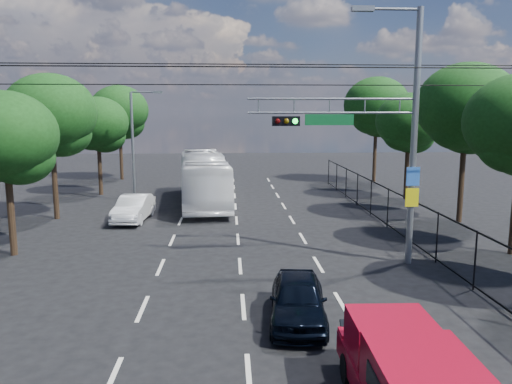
{
  "coord_description": "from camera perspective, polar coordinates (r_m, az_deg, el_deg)",
  "views": [
    {
      "loc": [
        -0.41,
        -10.25,
        5.8
      ],
      "look_at": [
        0.62,
        8.25,
        2.8
      ],
      "focal_mm": 35.0,
      "sensor_mm": 36.0,
      "label": 1
    }
  ],
  "objects": [
    {
      "name": "ground",
      "position": [
        11.79,
        -0.85,
        -20.28
      ],
      "size": [
        120.0,
        120.0,
        0.0
      ],
      "primitive_type": "plane",
      "color": "black",
      "rests_on": "ground"
    },
    {
      "name": "fence_right",
      "position": [
        24.28,
        16.16,
        -2.49
      ],
      "size": [
        0.06,
        34.03,
        2.0
      ],
      "color": "black",
      "rests_on": "ground"
    },
    {
      "name": "tree_left_d",
      "position": [
        36.42,
        -17.58,
        7.07
      ],
      "size": [
        4.2,
        4.2,
        6.83
      ],
      "color": "black",
      "rests_on": "ground"
    },
    {
      "name": "tree_right_d",
      "position": [
        34.39,
        17.08,
        7.22
      ],
      "size": [
        4.32,
        4.32,
        7.02
      ],
      "color": "black",
      "rests_on": "ground"
    },
    {
      "name": "utility_wires",
      "position": [
        19.14,
        -2.01,
        13.48
      ],
      "size": [
        22.0,
        5.04,
        0.74
      ],
      "color": "black",
      "rests_on": "ground"
    },
    {
      "name": "tree_right_c",
      "position": [
        28.08,
        22.89,
        8.35
      ],
      "size": [
        5.1,
        5.1,
        8.29
      ],
      "color": "black",
      "rests_on": "ground"
    },
    {
      "name": "lane_markings",
      "position": [
        24.94,
        -2.16,
        -4.25
      ],
      "size": [
        6.12,
        38.0,
        0.01
      ],
      "color": "beige",
      "rests_on": "ground"
    },
    {
      "name": "tree_left_e",
      "position": [
        44.24,
        -15.32,
        8.52
      ],
      "size": [
        4.92,
        4.92,
        7.99
      ],
      "color": "black",
      "rests_on": "ground"
    },
    {
      "name": "navy_hatchback",
      "position": [
        14.2,
        4.81,
        -12.11
      ],
      "size": [
        1.95,
        3.95,
        1.3
      ],
      "primitive_type": "imported",
      "rotation": [
        0.0,
        0.0,
        -0.11
      ],
      "color": "black",
      "rests_on": "ground"
    },
    {
      "name": "tree_right_e",
      "position": [
        42.03,
        13.62,
        9.12
      ],
      "size": [
        5.28,
        5.28,
        8.58
      ],
      "color": "black",
      "rests_on": "ground"
    },
    {
      "name": "white_bus",
      "position": [
        31.66,
        -6.04,
        1.54
      ],
      "size": [
        3.75,
        11.78,
        3.23
      ],
      "primitive_type": "imported",
      "rotation": [
        0.0,
        0.0,
        0.09
      ],
      "color": "white",
      "rests_on": "ground"
    },
    {
      "name": "white_van",
      "position": [
        27.49,
        -13.8,
        -1.8
      ],
      "size": [
        1.78,
        4.26,
        1.37
      ],
      "primitive_type": "imported",
      "rotation": [
        0.0,
        0.0,
        -0.08
      ],
      "color": "silver",
      "rests_on": "ground"
    },
    {
      "name": "red_pickup",
      "position": [
        10.2,
        16.91,
        -19.66
      ],
      "size": [
        1.87,
        4.79,
        1.76
      ],
      "color": "black",
      "rests_on": "ground"
    },
    {
      "name": "streetlight_left",
      "position": [
        32.85,
        -13.63,
        5.69
      ],
      "size": [
        2.09,
        0.22,
        7.08
      ],
      "color": "slate",
      "rests_on": "ground"
    },
    {
      "name": "tree_left_c",
      "position": [
        28.85,
        -22.36,
        7.71
      ],
      "size": [
        4.8,
        4.8,
        7.8
      ],
      "color": "black",
      "rests_on": "ground"
    },
    {
      "name": "tree_left_b",
      "position": [
        22.13,
        -26.65,
        5.07
      ],
      "size": [
        4.08,
        4.08,
        6.63
      ],
      "color": "black",
      "rests_on": "ground"
    },
    {
      "name": "signal_mast",
      "position": [
        19.12,
        14.26,
        7.25
      ],
      "size": [
        6.43,
        0.39,
        9.5
      ],
      "color": "slate",
      "rests_on": "ground"
    }
  ]
}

